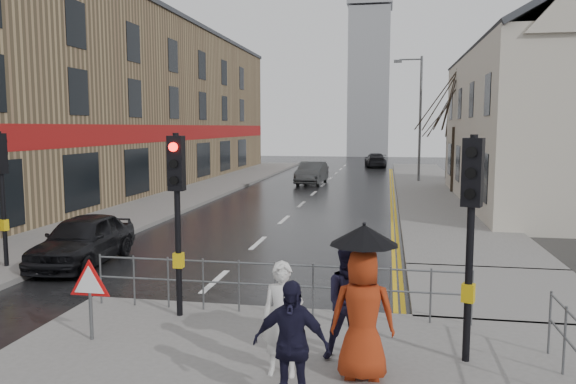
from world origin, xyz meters
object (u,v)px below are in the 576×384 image
at_px(pedestrian_b, 351,302).
at_px(pedestrian_with_umbrella, 363,298).
at_px(pedestrian_a, 283,319).
at_px(pedestrian_d, 291,345).
at_px(car_parked, 83,240).
at_px(car_mid, 312,173).

bearing_deg(pedestrian_b, pedestrian_with_umbrella, -86.31).
height_order(pedestrian_a, pedestrian_with_umbrella, pedestrian_with_umbrella).
height_order(pedestrian_a, pedestrian_b, pedestrian_b).
bearing_deg(pedestrian_d, pedestrian_a, 110.10).
xyz_separation_m(pedestrian_with_umbrella, car_parked, (-7.63, 5.86, -0.63)).
distance_m(car_parked, car_mid, 22.36).
bearing_deg(car_mid, pedestrian_with_umbrella, -77.91).
bearing_deg(pedestrian_a, car_mid, 96.75).
bearing_deg(pedestrian_a, pedestrian_with_umbrella, 5.14).
bearing_deg(pedestrian_d, pedestrian_b, 72.26).
relative_size(pedestrian_b, car_mid, 0.41).
distance_m(pedestrian_b, pedestrian_with_umbrella, 0.71).
height_order(pedestrian_a, car_mid, pedestrian_a).
bearing_deg(pedestrian_with_umbrella, pedestrian_b, 107.65).
bearing_deg(car_parked, pedestrian_a, -45.74).
xyz_separation_m(pedestrian_b, car_mid, (-4.28, 27.37, -0.31)).
height_order(pedestrian_b, car_mid, pedestrian_b).
relative_size(pedestrian_b, car_parked, 0.45).
bearing_deg(pedestrian_b, pedestrian_a, -155.38).
bearing_deg(pedestrian_with_umbrella, pedestrian_d, -129.37).
relative_size(pedestrian_a, car_mid, 0.38).
distance_m(pedestrian_with_umbrella, pedestrian_d, 1.36).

